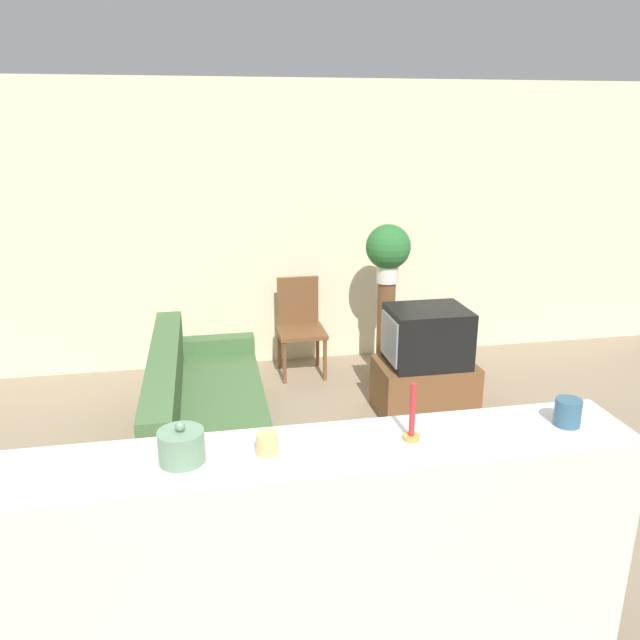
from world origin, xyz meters
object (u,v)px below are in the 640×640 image
(couch, at_px, (204,418))
(television, at_px, (426,336))
(wooden_chair, at_px, (300,322))
(potted_plant, at_px, (388,249))
(decorative_bowl, at_px, (181,446))

(couch, bearing_deg, television, 10.88)
(wooden_chair, bearing_deg, couch, -123.21)
(television, bearing_deg, couch, -169.12)
(wooden_chair, xyz_separation_m, potted_plant, (0.78, -0.23, 0.72))
(potted_plant, height_order, decorative_bowl, potted_plant)
(potted_plant, bearing_deg, television, -83.98)
(couch, distance_m, television, 1.87)
(television, distance_m, potted_plant, 1.01)
(potted_plant, bearing_deg, decorative_bowl, -119.31)
(wooden_chair, relative_size, decorative_bowl, 5.06)
(couch, bearing_deg, decorative_bowl, -91.74)
(couch, xyz_separation_m, decorative_bowl, (-0.06, -1.96, 0.86))
(wooden_chair, distance_m, decorative_bowl, 3.58)
(television, relative_size, wooden_chair, 0.70)
(television, xyz_separation_m, potted_plant, (-0.09, 0.84, 0.55))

